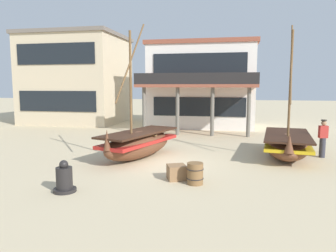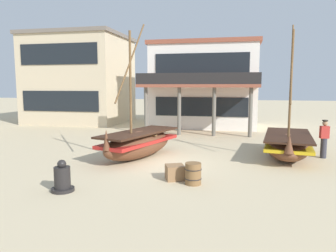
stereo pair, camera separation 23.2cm
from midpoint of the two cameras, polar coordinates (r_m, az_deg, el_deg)
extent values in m
plane|color=#CCB78E|center=(13.39, -1.36, -6.48)|extent=(120.00, 120.00, 0.00)
ellipsoid|color=brown|center=(14.19, -5.65, -3.32)|extent=(2.74, 4.67, 1.17)
cube|color=red|center=(14.16, -5.66, -2.74)|extent=(2.70, 4.51, 0.14)
cube|color=#351E13|center=(14.10, -5.68, -1.16)|extent=(2.75, 4.60, 0.08)
cone|color=brown|center=(12.44, -11.33, -2.45)|extent=(0.36, 0.36, 0.82)
cylinder|color=brown|center=(13.50, -7.15, 6.89)|extent=(0.10, 0.10, 4.58)
cylinder|color=brown|center=(13.53, -7.22, 11.23)|extent=(0.71, 2.02, 3.35)
cube|color=brown|center=(14.39, -4.91, -1.50)|extent=(1.36, 0.57, 0.06)
ellipsoid|color=brown|center=(15.23, 19.98, -3.27)|extent=(2.38, 4.82, 1.03)
cube|color=gold|center=(15.21, 20.00, -2.79)|extent=(2.38, 4.63, 0.12)
cube|color=#351E13|center=(15.16, 20.06, -1.51)|extent=(2.43, 4.73, 0.07)
cone|color=brown|center=(12.97, 20.30, -2.98)|extent=(0.41, 0.41, 0.72)
cylinder|color=brown|center=(14.42, 20.48, 6.42)|extent=(0.10, 0.10, 4.73)
cylinder|color=brown|center=(14.45, 20.66, 10.47)|extent=(0.31, 1.97, 3.37)
cube|color=brown|center=(15.52, 20.01, -1.74)|extent=(1.75, 0.37, 0.06)
cylinder|color=#33333D|center=(15.71, 25.37, -3.50)|extent=(0.26, 0.26, 0.88)
cube|color=#B22D28|center=(15.61, 25.51, -0.93)|extent=(0.39, 0.28, 0.54)
sphere|color=#A87A56|center=(15.56, 25.58, 0.49)|extent=(0.22, 0.22, 0.22)
cylinder|color=#2D2823|center=(15.55, 25.61, 0.93)|extent=(0.24, 0.24, 0.05)
cylinder|color=black|center=(10.33, -18.50, -10.75)|extent=(0.69, 0.69, 0.10)
cylinder|color=black|center=(10.23, -18.58, -8.75)|extent=(0.48, 0.48, 0.65)
sphere|color=black|center=(10.12, -18.68, -6.51)|extent=(0.27, 0.27, 0.27)
cylinder|color=brown|center=(10.47, 4.20, -8.43)|extent=(0.52, 0.52, 0.70)
torus|color=black|center=(10.43, 4.21, -7.61)|extent=(0.56, 0.56, 0.03)
torus|color=black|center=(10.52, 4.19, -9.24)|extent=(0.56, 0.56, 0.03)
cube|color=olive|center=(10.97, 0.93, -8.23)|extent=(0.78, 0.78, 0.50)
cube|color=white|center=(25.27, 5.86, 6.91)|extent=(7.79, 5.06, 6.10)
cube|color=brown|center=(25.46, 5.96, 14.13)|extent=(8.10, 5.26, 0.30)
cube|color=black|center=(22.78, 5.18, 3.43)|extent=(6.54, 0.06, 1.34)
cube|color=black|center=(22.78, 5.27, 11.11)|extent=(6.54, 0.06, 1.34)
cube|color=brown|center=(21.37, 4.82, 7.14)|extent=(7.79, 2.79, 0.20)
cylinder|color=#666056|center=(21.14, -4.58, 2.73)|extent=(0.24, 0.24, 3.05)
cylinder|color=#666056|center=(20.64, 1.38, 2.64)|extent=(0.24, 0.24, 3.05)
cylinder|color=#666056|center=(20.36, 7.56, 2.52)|extent=(0.24, 0.24, 3.05)
cylinder|color=#666056|center=(20.34, 13.83, 2.37)|extent=(0.24, 0.24, 3.05)
cube|color=black|center=(20.05, 4.38, 8.43)|extent=(7.79, 0.08, 0.70)
cube|color=beige|center=(29.23, -15.96, 7.75)|extent=(7.66, 6.93, 7.16)
cube|color=#70665B|center=(29.52, -16.22, 15.01)|extent=(7.96, 7.21, 0.30)
cube|color=black|center=(26.19, -19.36, 4.18)|extent=(6.43, 0.06, 1.58)
cube|color=black|center=(26.27, -19.69, 12.00)|extent=(6.43, 0.06, 1.58)
camera|label=1|loc=(0.12, -90.47, -0.06)|focal=34.28mm
camera|label=2|loc=(0.12, 89.53, 0.06)|focal=34.28mm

